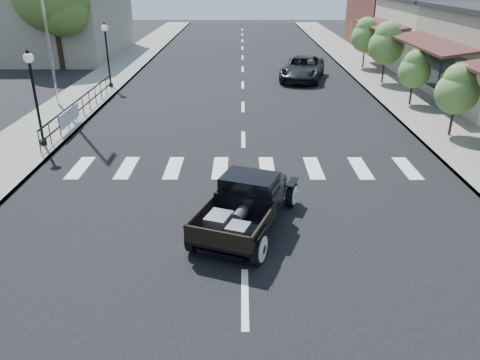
{
  "coord_description": "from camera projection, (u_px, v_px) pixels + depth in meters",
  "views": [
    {
      "loc": [
        -0.08,
        -10.78,
        6.11
      ],
      "look_at": [
        -0.11,
        0.77,
        1.0
      ],
      "focal_mm": 35.0,
      "sensor_mm": 36.0,
      "label": 1
    }
  ],
  "objects": [
    {
      "name": "ground",
      "position": [
        244.0,
        226.0,
        12.34
      ],
      "size": [
        120.0,
        120.0,
        0.0
      ],
      "primitive_type": "plane",
      "color": "black",
      "rests_on": "ground"
    },
    {
      "name": "road",
      "position": [
        243.0,
        93.0,
        26.05
      ],
      "size": [
        14.0,
        80.0,
        0.02
      ],
      "primitive_type": "cube",
      "color": "black",
      "rests_on": "ground"
    },
    {
      "name": "road_markings",
      "position": [
        243.0,
        119.0,
        21.48
      ],
      "size": [
        12.0,
        60.0,
        0.06
      ],
      "primitive_type": null,
      "color": "silver",
      "rests_on": "ground"
    },
    {
      "name": "sidewalk_left",
      "position": [
        91.0,
        92.0,
        26.05
      ],
      "size": [
        3.0,
        80.0,
        0.15
      ],
      "primitive_type": "cube",
      "color": "gray",
      "rests_on": "ground"
    },
    {
      "name": "sidewalk_right",
      "position": [
        395.0,
        92.0,
        26.0
      ],
      "size": [
        3.0,
        80.0,
        0.15
      ],
      "primitive_type": "cube",
      "color": "gray",
      "rests_on": "ground"
    },
    {
      "name": "low_building_left",
      "position": [
        53.0,
        23.0,
        36.97
      ],
      "size": [
        10.0,
        12.0,
        5.0
      ],
      "primitive_type": "cube",
      "color": "gray",
      "rests_on": "ground"
    },
    {
      "name": "storefront_far",
      "position": [
        465.0,
        36.0,
        31.5
      ],
      "size": [
        10.0,
        9.0,
        4.5
      ],
      "primitive_type": "cube",
      "color": "beige",
      "rests_on": "ground"
    },
    {
      "name": "far_building_right",
      "position": [
        423.0,
        7.0,
        40.13
      ],
      "size": [
        11.0,
        10.0,
        7.0
      ],
      "primitive_type": "cube",
      "color": "brown",
      "rests_on": "ground"
    },
    {
      "name": "railing",
      "position": [
        83.0,
        105.0,
        21.24
      ],
      "size": [
        0.08,
        10.0,
        1.0
      ],
      "primitive_type": null,
      "color": "black",
      "rests_on": "sidewalk_left"
    },
    {
      "name": "banner",
      "position": [
        70.0,
        122.0,
        19.49
      ],
      "size": [
        0.04,
        2.2,
        0.6
      ],
      "primitive_type": null,
      "color": "silver",
      "rests_on": "sidewalk_left"
    },
    {
      "name": "lamp_post_b",
      "position": [
        36.0,
        99.0,
        17.07
      ],
      "size": [
        0.36,
        0.36,
        3.54
      ],
      "primitive_type": null,
      "color": "black",
      "rests_on": "sidewalk_left"
    },
    {
      "name": "lamp_post_c",
      "position": [
        108.0,
        55.0,
        26.21
      ],
      "size": [
        0.36,
        0.36,
        3.54
      ],
      "primitive_type": null,
      "color": "black",
      "rests_on": "sidewalk_left"
    },
    {
      "name": "big_tree_far",
      "position": [
        54.0,
        12.0,
        30.97
      ],
      "size": [
        5.1,
        5.1,
        7.49
      ],
      "primitive_type": null,
      "color": "#475F28",
      "rests_on": "ground"
    },
    {
      "name": "small_tree_b",
      "position": [
        455.0,
        102.0,
        18.29
      ],
      "size": [
        1.65,
        1.65,
        2.74
      ],
      "primitive_type": null,
      "color": "#517837",
      "rests_on": "sidewalk_right"
    },
    {
      "name": "small_tree_c",
      "position": [
        413.0,
        79.0,
        22.77
      ],
      "size": [
        1.52,
        1.52,
        2.54
      ],
      "primitive_type": null,
      "color": "#517837",
      "rests_on": "sidewalk_right"
    },
    {
      "name": "small_tree_d",
      "position": [
        385.0,
        54.0,
        27.2
      ],
      "size": [
        2.01,
        2.01,
        3.35
      ],
      "primitive_type": null,
      "color": "#517837",
      "rests_on": "sidewalk_right"
    },
    {
      "name": "small_tree_e",
      "position": [
        365.0,
        44.0,
        31.66
      ],
      "size": [
        1.93,
        1.93,
        3.21
      ],
      "primitive_type": null,
      "color": "#517837",
      "rests_on": "sidewalk_right"
    },
    {
      "name": "hotrod_pickup",
      "position": [
        247.0,
        203.0,
        11.97
      ],
      "size": [
        3.28,
        4.61,
        1.45
      ],
      "primitive_type": null,
      "rotation": [
        0.0,
        0.0,
        -0.35
      ],
      "color": "black",
      "rests_on": "ground"
    },
    {
      "name": "second_car",
      "position": [
        303.0,
        69.0,
        28.99
      ],
      "size": [
        3.49,
        5.47,
        1.41
      ],
      "primitive_type": "imported",
      "rotation": [
        0.0,
        0.0,
        -0.25
      ],
      "color": "black",
      "rests_on": "ground"
    }
  ]
}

